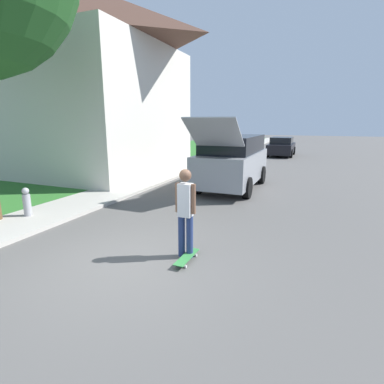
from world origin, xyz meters
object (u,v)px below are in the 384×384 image
at_px(suv_parked, 233,161).
at_px(fire_hydrant, 27,202).
at_px(car_down_street, 282,147).
at_px(skateboarder, 185,209).
at_px(skateboard, 187,257).

xyz_separation_m(suv_parked, fire_hydrant, (-4.03, -5.95, -0.62)).
xyz_separation_m(car_down_street, skateboarder, (0.40, -19.42, 0.25)).
distance_m(car_down_street, fire_hydrant, 19.45).
bearing_deg(skateboarder, car_down_street, 91.17).
bearing_deg(suv_parked, skateboarder, -82.70).
bearing_deg(skateboard, car_down_street, 91.46).
height_order(suv_parked, car_down_street, suv_parked).
relative_size(suv_parked, skateboarder, 3.05).
bearing_deg(car_down_street, fire_hydrant, -103.25).
bearing_deg(fire_hydrant, skateboard, -7.64).
relative_size(car_down_street, skateboarder, 2.48).
distance_m(suv_parked, car_down_street, 13.00).
height_order(suv_parked, skateboard, suv_parked).
bearing_deg(skateboard, fire_hydrant, 172.36).
distance_m(suv_parked, skateboarder, 6.49).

